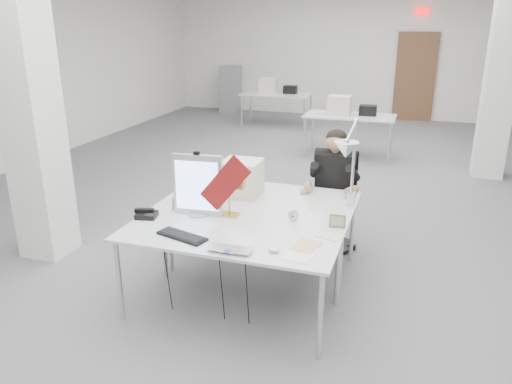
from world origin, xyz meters
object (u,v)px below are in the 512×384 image
architect_lamp (350,168)px  beige_monitor (242,178)px  bankers_lamp (229,199)px  desk_main (230,234)px  monitor (198,185)px  office_chair (333,205)px  laptop (227,253)px  desk_phone (147,215)px  seated_person (335,171)px

architect_lamp → beige_monitor: bearing=-168.2°
bankers_lamp → architect_lamp: architect_lamp is taller
desk_main → monitor: 0.57m
office_chair → laptop: (-0.47, -1.94, 0.26)m
office_chair → bankers_lamp: bearing=-120.3°
office_chair → desk_phone: office_chair is taller
bankers_lamp → seated_person: bearing=57.2°
desk_main → laptop: 0.41m
desk_main → architect_lamp: architect_lamp is taller
seated_person → architect_lamp: bearing=-72.0°
desk_main → office_chair: office_chair is taller
seated_person → office_chair: bearing=90.7°
desk_main → architect_lamp: (0.85, 0.68, 0.45)m
office_chair → bankers_lamp: bankers_lamp is taller
office_chair → desk_phone: (-1.41, -1.48, 0.27)m
beige_monitor → architect_lamp: size_ratio=0.42×
laptop → office_chair: bearing=74.6°
seated_person → desk_phone: seated_person is taller
seated_person → architect_lamp: architect_lamp is taller
seated_person → laptop: size_ratio=2.36×
seated_person → architect_lamp: size_ratio=0.91×
desk_main → bankers_lamp: (-0.14, 0.34, 0.17)m
beige_monitor → architect_lamp: bearing=-11.6°
monitor → office_chair: bearing=46.3°
bankers_lamp → beige_monitor: beige_monitor is taller
seated_person → laptop: (-0.47, -1.89, -0.13)m
desk_phone → bankers_lamp: bearing=8.8°
beige_monitor → seated_person: bearing=36.6°
bankers_lamp → desk_phone: bearing=-159.1°
beige_monitor → desk_phone: bearing=-126.1°
desk_phone → office_chair: bearing=33.7°
architect_lamp → laptop: bearing=-101.0°
beige_monitor → architect_lamp: architect_lamp is taller
office_chair → desk_phone: size_ratio=5.76×
desk_main → monitor: (-0.41, 0.28, 0.29)m
bankers_lamp → architect_lamp: (0.99, 0.34, 0.29)m
office_chair → beige_monitor: bearing=-140.2°
seated_person → bankers_lamp: seated_person is taller
laptop → monitor: bearing=126.7°
office_chair → architect_lamp: (0.26, -0.88, 0.69)m
desk_main → desk_phone: size_ratio=10.22×
office_chair → bankers_lamp: size_ratio=3.30×
office_chair → architect_lamp: size_ratio=1.16×
architect_lamp → seated_person: bearing=130.4°
monitor → bankers_lamp: size_ratio=1.79×
laptop → desk_phone: 1.05m
seated_person → beige_monitor: (-0.81, -0.61, 0.03)m
desk_phone → beige_monitor: 1.03m
desk_main → monitor: size_ratio=3.27×
laptop → desk_main: bearing=106.0°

